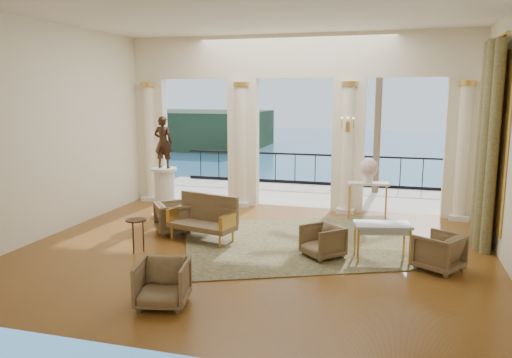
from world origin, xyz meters
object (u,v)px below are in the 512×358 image
(pedestal, at_px, (165,194))
(statue, at_px, (163,142))
(settee, at_px, (205,218))
(armchair_c, at_px, (439,250))
(side_table, at_px, (136,224))
(game_table, at_px, (382,227))
(armchair_b, at_px, (323,240))
(armchair_d, at_px, (173,216))
(console_table, at_px, (368,189))
(armchair_a, at_px, (163,281))

(pedestal, distance_m, statue, 1.26)
(pedestal, xyz_separation_m, statue, (-0.00, 0.00, 1.26))
(settee, bearing_deg, pedestal, 151.80)
(armchair_c, relative_size, side_table, 1.12)
(armchair_c, height_order, pedestal, pedestal)
(game_table, height_order, pedestal, pedestal)
(armchair_b, distance_m, side_table, 3.56)
(armchair_d, relative_size, statue, 0.59)
(pedestal, bearing_deg, armchair_d, -56.84)
(armchair_c, bearing_deg, armchair_d, -67.52)
(game_table, bearing_deg, console_table, 86.10)
(game_table, distance_m, pedestal, 5.55)
(statue, relative_size, console_table, 1.24)
(pedestal, bearing_deg, statue, 180.00)
(statue, bearing_deg, side_table, 103.67)
(armchair_a, height_order, pedestal, pedestal)
(statue, bearing_deg, armchair_c, 160.24)
(game_table, height_order, statue, statue)
(settee, distance_m, pedestal, 2.24)
(armchair_c, height_order, armchair_d, armchair_d)
(armchair_b, distance_m, console_table, 3.17)
(armchair_a, bearing_deg, armchair_c, 21.57)
(armchair_b, height_order, pedestal, pedestal)
(settee, bearing_deg, side_table, -116.40)
(armchair_a, xyz_separation_m, side_table, (-1.60, 2.12, 0.19))
(pedestal, bearing_deg, side_table, -75.44)
(settee, distance_m, side_table, 1.47)
(armchair_c, distance_m, side_table, 5.55)
(armchair_c, height_order, statue, statue)
(armchair_d, bearing_deg, armchair_b, -139.69)
(settee, height_order, statue, statue)
(armchair_a, height_order, armchair_b, armchair_a)
(game_table, xyz_separation_m, side_table, (-4.55, -0.79, -0.07))
(settee, height_order, pedestal, pedestal)
(armchair_a, xyz_separation_m, console_table, (2.52, 5.85, 0.40))
(armchair_d, height_order, console_table, console_table)
(game_table, relative_size, console_table, 1.08)
(armchair_d, distance_m, game_table, 4.51)
(armchair_a, xyz_separation_m, armchair_c, (3.92, 2.63, -0.01))
(armchair_d, distance_m, pedestal, 1.45)
(armchair_d, relative_size, side_table, 1.16)
(armchair_d, relative_size, pedestal, 0.61)
(armchair_b, bearing_deg, game_table, 51.63)
(game_table, distance_m, statue, 5.69)
(game_table, distance_m, console_table, 2.97)
(armchair_b, bearing_deg, statue, -160.98)
(settee, height_order, side_table, settee)
(armchair_c, bearing_deg, console_table, -124.40)
(armchair_b, xyz_separation_m, settee, (-2.53, 0.46, 0.13))
(armchair_c, height_order, console_table, console_table)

